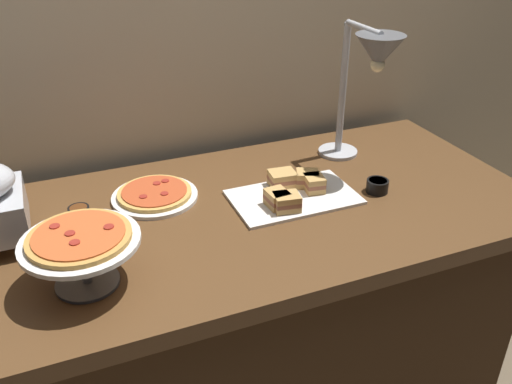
% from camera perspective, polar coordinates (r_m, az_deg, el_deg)
% --- Properties ---
extents(back_wall, '(4.40, 0.04, 2.40)m').
position_cam_1_polar(back_wall, '(1.89, -8.82, 16.89)').
color(back_wall, '#C6B593').
rests_on(back_wall, ground_plane).
extents(buffet_table, '(1.90, 0.84, 0.76)m').
position_cam_1_polar(buffet_table, '(1.82, -2.80, -12.32)').
color(buffet_table, brown).
rests_on(buffet_table, ground_plane).
extents(heat_lamp, '(0.15, 0.33, 0.47)m').
position_cam_1_polar(heat_lamp, '(1.74, 12.06, 13.00)').
color(heat_lamp, '#B7BABF').
rests_on(heat_lamp, buffet_table).
extents(pizza_plate_front, '(0.26, 0.26, 0.03)m').
position_cam_1_polar(pizza_plate_front, '(1.69, -10.64, -0.28)').
color(pizza_plate_front, white).
rests_on(pizza_plate_front, buffet_table).
extents(pizza_plate_center, '(0.28, 0.28, 0.15)m').
position_cam_1_polar(pizza_plate_center, '(1.32, -18.03, -5.25)').
color(pizza_plate_center, '#595B60').
rests_on(pizza_plate_center, buffet_table).
extents(sandwich_platter, '(0.38, 0.23, 0.06)m').
position_cam_1_polar(sandwich_platter, '(1.66, 3.90, 0.02)').
color(sandwich_platter, white).
rests_on(sandwich_platter, buffet_table).
extents(sauce_cup_near, '(0.06, 0.06, 0.03)m').
position_cam_1_polar(sauce_cup_near, '(1.65, -18.18, -1.97)').
color(sauce_cup_near, black).
rests_on(sauce_cup_near, buffet_table).
extents(sauce_cup_far, '(0.07, 0.07, 0.04)m').
position_cam_1_polar(sauce_cup_far, '(1.74, 12.69, 0.67)').
color(sauce_cup_far, black).
rests_on(sauce_cup_far, buffet_table).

